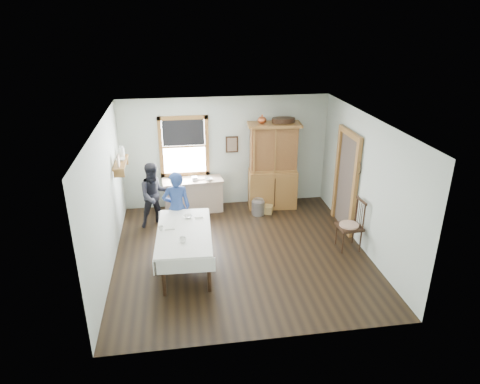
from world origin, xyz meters
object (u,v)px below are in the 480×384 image
Objects in this scene: china_hutch at (273,166)px; figure_dark at (155,197)px; spindle_chair at (350,224)px; pail at (258,208)px; woman_blue at (177,210)px; work_counter at (193,195)px; wicker_basket at (266,209)px; dining_table at (185,249)px.

figure_dark is at bearing -163.36° from china_hutch.
figure_dark is (-3.92, 1.63, 0.15)m from spindle_chair.
woman_blue reaches higher than pail.
work_counter is 4.27× the size of pail.
pail is at bearing -158.72° from woman_blue.
wicker_basket is 2.47m from woman_blue.
wicker_basket is 0.22× the size of woman_blue.
woman_blue reaches higher than figure_dark.
figure_dark is at bearing -174.05° from wicker_basket.
pail reaches higher than wicker_basket.
pail is at bearing -19.72° from work_counter.
dining_table is 1.07m from woman_blue.
work_counter is 1.03× the size of figure_dark.
work_counter is 0.98× the size of woman_blue.
work_counter is at bearing 139.47° from spindle_chair.
dining_table is at bearing 179.87° from spindle_chair.
wicker_basket is (1.72, -0.37, -0.31)m from work_counter.
pail is at bearing 125.73° from spindle_chair.
wicker_basket is 2.67m from figure_dark.
china_hutch is at bearing -155.71° from woman_blue.
china_hutch reaches higher than spindle_chair.
dining_table is 3.34m from spindle_chair.
wicker_basket is (-1.33, 1.90, -0.45)m from spindle_chair.
china_hutch is 6.56× the size of wicker_basket.
china_hutch is at bearing 56.68° from wicker_basket.
pail is 0.23× the size of woman_blue.
spindle_chair is at bearing 159.46° from woman_blue.
wicker_basket is at bearing 13.63° from pail.
dining_table is 1.96m from figure_dark.
pail is 2.26m from woman_blue.
china_hutch is at bearing 43.10° from pail.
pail is (1.80, 2.06, -0.22)m from dining_table.
spindle_chair is 3.54m from woman_blue.
dining_table reaches higher than pail.
woman_blue reaches higher than dining_table.
china_hutch is 1.45× the size of woman_blue.
china_hutch reaches higher than wicker_basket.
spindle_chair reaches higher than wicker_basket.
woman_blue is at bearing -152.41° from wicker_basket.
spindle_chair is at bearing 3.73° from dining_table.
china_hutch is 6.36× the size of pail.
spindle_chair is 2.43m from pail.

